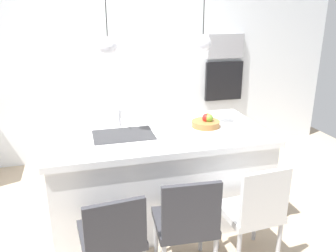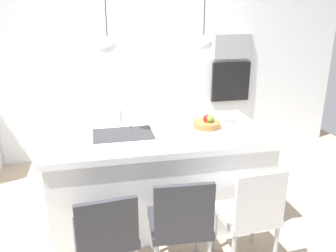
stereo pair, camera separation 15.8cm
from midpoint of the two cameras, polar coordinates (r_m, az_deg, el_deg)
The scene contains 13 objects.
floor at distance 3.70m, azimuth -0.30°, elevation -14.18°, with size 6.60×6.60×0.00m, color tan.
back_wall at distance 4.78m, azimuth -4.51°, elevation 10.20°, with size 6.00×0.10×2.60m, color white.
kitchen_island at distance 3.48m, azimuth -0.31°, elevation -7.91°, with size 2.08×1.07×0.90m.
sink_basin at distance 3.25m, azimuth -6.04°, elevation -1.44°, with size 0.56×0.40×0.02m, color #2D2D30.
faucet at distance 3.40m, azimuth -6.54°, elevation 2.12°, with size 0.02×0.17×0.22m.
fruit_bowl at distance 3.44m, azimuth 7.78°, elevation 0.52°, with size 0.28×0.28×0.13m.
microwave at distance 5.06m, azimuth 11.52°, elevation 12.78°, with size 0.54×0.08×0.34m, color #9E9EA3.
oven at distance 5.13m, azimuth 11.15°, elevation 7.23°, with size 0.56×0.08×0.56m, color black.
chair_near at distance 2.64m, azimuth -8.51°, elevation -17.15°, with size 0.49×0.50×0.83m.
chair_middle at distance 2.71m, azimuth 3.84°, elevation -15.51°, with size 0.48×0.47×0.88m.
chair_far at distance 2.89m, azimuth 15.08°, elevation -13.58°, with size 0.46×0.44×0.90m.
pendant_light_left at distance 3.05m, azimuth -8.46°, elevation 13.09°, with size 0.15×0.15×0.75m.
pendant_light_right at distance 3.23m, azimuth 7.33°, elevation 13.45°, with size 0.15×0.15×0.75m.
Camera 2 is at (-0.56, -3.05, 2.03)m, focal length 36.86 mm.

